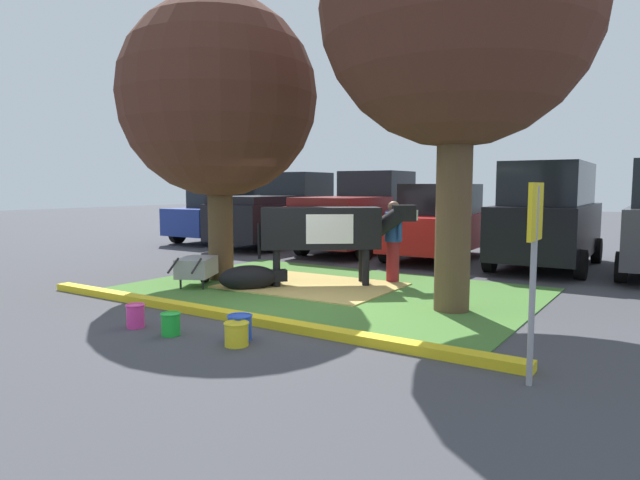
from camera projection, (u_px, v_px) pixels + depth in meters
ground_plane at (292, 308)px, 8.93m from camera, size 80.00×80.00×0.00m
grass_island at (329, 290)px, 10.40m from camera, size 7.41×5.13×0.02m
curb_yellow at (230, 315)px, 8.14m from camera, size 8.61×0.24×0.12m
hay_bedding at (312, 286)px, 10.75m from camera, size 3.26×2.48×0.04m
shade_tree_left at (218, 99)px, 11.24m from camera, size 4.05×4.05×5.80m
shade_tree_right at (458, 8)px, 8.22m from camera, size 4.20×4.20×6.75m
cow_holstein at (326, 228)px, 10.77m from camera, size 2.70×2.22×1.59m
calf_lying at (250, 278)px, 10.39m from camera, size 1.09×1.21×0.48m
person_handler at (393, 239)px, 11.09m from camera, size 0.48×0.34×1.67m
wheelbarrow at (197, 267)px, 10.71m from camera, size 1.11×1.55×0.63m
parking_sign at (534, 244)px, 5.32m from camera, size 0.06×0.44×2.00m
bucket_pink at (135, 315)px, 7.66m from camera, size 0.27×0.27×0.33m
bucket_green at (171, 324)px, 7.27m from camera, size 0.27×0.27×0.30m
bucket_blue at (240, 327)px, 7.06m from camera, size 0.33×0.33×0.32m
bucket_yellow at (237, 333)px, 6.79m from camera, size 0.32×0.32×0.30m
sedan_blue at (225, 214)px, 19.58m from camera, size 2.10×4.44×2.02m
pickup_truck_black at (283, 212)px, 18.19m from camera, size 2.31×5.44×2.42m
pickup_truck_maroon at (364, 214)px, 16.53m from camera, size 2.31×5.44×2.42m
sedan_red at (441, 223)px, 14.71m from camera, size 2.10×4.44×2.02m
suv_black at (548, 215)px, 13.23m from camera, size 2.20×4.64×2.52m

